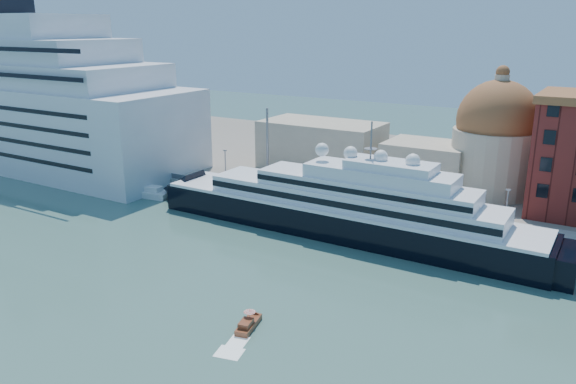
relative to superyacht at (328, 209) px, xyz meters
The scene contains 9 objects.
ground 23.40m from the superyacht, 90.07° to the right, with size 400.00×400.00×0.00m, color #376058.
quay 11.43m from the superyacht, 90.16° to the left, with size 180.00×10.00×2.50m, color gray.
land 52.11m from the superyacht, 90.03° to the left, with size 260.00×72.00×2.00m, color slate.
quay_fence 6.62m from the superyacht, 90.26° to the left, with size 180.00×0.10×1.20m, color slate.
superyacht is the anchor object (origin of this frame).
service_barge 45.63m from the superyacht, behind, with size 12.40×5.64×2.69m.
water_taxi 37.97m from the superyacht, 78.36° to the right, with size 2.90×5.53×2.50m.
church 35.90m from the superyacht, 79.62° to the left, with size 66.00×18.00×25.50m.
lamp_posts 16.66m from the superyacht, 143.87° to the left, with size 120.80×2.40×18.00m.
Camera 1 is at (45.14, -66.10, 37.29)m, focal length 35.00 mm.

